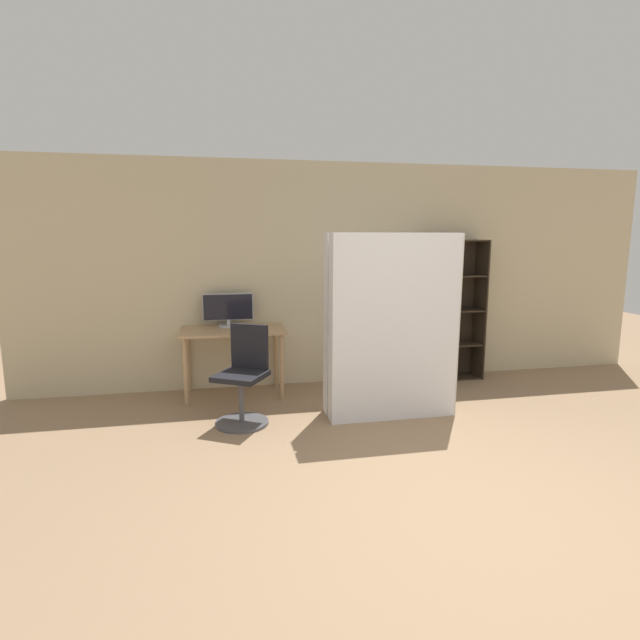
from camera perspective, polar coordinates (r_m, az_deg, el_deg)
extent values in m
plane|color=#937556|center=(3.63, 18.15, -21.12)|extent=(16.00, 16.00, 0.00)
cube|color=#C6B793|center=(6.24, 3.53, 5.22)|extent=(8.00, 0.06, 2.70)
cube|color=tan|center=(5.75, -9.93, -1.18)|extent=(1.17, 0.65, 0.03)
cylinder|color=tan|center=(5.59, -15.12, -5.79)|extent=(0.05, 0.05, 0.75)
cylinder|color=tan|center=(5.61, -4.37, -5.40)|extent=(0.05, 0.05, 0.75)
cylinder|color=tan|center=(6.10, -14.83, -4.48)|extent=(0.05, 0.05, 0.75)
cylinder|color=tan|center=(6.13, -5.01, -4.13)|extent=(0.05, 0.05, 0.75)
cylinder|color=#B7B7BC|center=(5.93, -10.40, -0.62)|extent=(0.24, 0.24, 0.02)
cylinder|color=#B7B7BC|center=(5.92, -10.41, -0.23)|extent=(0.04, 0.04, 0.06)
cube|color=#B7B7BC|center=(5.90, -10.47, 1.48)|extent=(0.58, 0.02, 0.32)
cube|color=black|center=(5.89, -10.47, 1.48)|extent=(0.56, 0.03, 0.29)
cylinder|color=#4C4C51|center=(5.06, -8.91, -11.51)|extent=(0.52, 0.52, 0.03)
cylinder|color=#4C4C51|center=(4.98, -8.98, -9.01)|extent=(0.05, 0.05, 0.43)
cube|color=black|center=(4.90, -9.05, -6.33)|extent=(0.60, 0.60, 0.05)
cube|color=black|center=(5.02, -8.06, -3.00)|extent=(0.36, 0.24, 0.45)
cube|color=#2D2319|center=(6.37, 11.14, 0.96)|extent=(0.02, 0.35, 1.78)
cube|color=#2D2319|center=(6.74, 17.79, 1.15)|extent=(0.02, 0.35, 1.78)
cube|color=#2D2319|center=(6.69, 13.94, 1.27)|extent=(0.86, 0.02, 1.78)
cube|color=#2D2319|center=(6.73, 14.24, -6.37)|extent=(0.83, 0.31, 0.02)
cube|color=#2D2319|center=(6.62, 14.40, -2.71)|extent=(0.83, 0.31, 0.02)
cube|color=#2D2319|center=(6.54, 14.56, 1.06)|extent=(0.83, 0.31, 0.02)
cube|color=#2D2319|center=(6.49, 14.72, 4.90)|extent=(0.83, 0.31, 0.02)
cube|color=#2D2319|center=(6.48, 14.89, 8.77)|extent=(0.83, 0.31, 0.02)
cube|color=#287A38|center=(6.52, 11.21, -5.24)|extent=(0.02, 0.26, 0.32)
cube|color=red|center=(6.49, 11.64, -5.57)|extent=(0.03, 0.18, 0.26)
cube|color=#287A38|center=(6.57, 11.74, -5.38)|extent=(0.03, 0.26, 0.26)
cube|color=gold|center=(6.54, 12.24, -5.22)|extent=(0.03, 0.25, 0.32)
cube|color=silver|center=(6.56, 12.46, -5.06)|extent=(0.02, 0.26, 0.34)
cube|color=gold|center=(6.65, 12.44, -5.08)|extent=(0.02, 0.18, 0.30)
cube|color=#7A2D84|center=(6.59, 12.95, -5.06)|extent=(0.04, 0.22, 0.33)
cube|color=teal|center=(6.63, 13.21, -4.77)|extent=(0.03, 0.18, 0.38)
cube|color=teal|center=(6.38, 11.58, -1.64)|extent=(0.04, 0.19, 0.29)
cube|color=silver|center=(6.42, 11.84, -1.71)|extent=(0.03, 0.19, 0.26)
cube|color=orange|center=(6.48, 11.98, -1.47)|extent=(0.02, 0.19, 0.29)
cube|color=#232328|center=(6.52, 12.17, -1.04)|extent=(0.04, 0.18, 0.37)
cube|color=#287A38|center=(6.52, 12.66, -1.60)|extent=(0.04, 0.19, 0.25)
cube|color=gold|center=(6.52, 13.13, -1.39)|extent=(0.04, 0.27, 0.31)
cube|color=#287A38|center=(6.37, 11.44, 2.59)|extent=(0.03, 0.26, 0.34)
cube|color=#7A2D84|center=(6.34, 11.98, 2.74)|extent=(0.03, 0.21, 0.39)
cube|color=#7A2D84|center=(6.37, 12.24, 2.75)|extent=(0.03, 0.23, 0.38)
cube|color=teal|center=(6.39, 12.64, 2.36)|extent=(0.04, 0.19, 0.30)
cube|color=#1E4C9E|center=(6.44, 12.80, 2.32)|extent=(0.02, 0.21, 0.28)
cube|color=orange|center=(6.44, 13.17, 2.76)|extent=(0.04, 0.22, 0.38)
cube|color=#1E4C9E|center=(6.44, 13.61, 2.21)|extent=(0.04, 0.22, 0.26)
cube|color=orange|center=(6.33, 11.54, 6.44)|extent=(0.02, 0.26, 0.32)
cube|color=#287A38|center=(6.31, 11.92, 6.46)|extent=(0.04, 0.22, 0.33)
cube|color=#1E4C9E|center=(6.29, 12.43, 6.23)|extent=(0.03, 0.18, 0.29)
cube|color=brown|center=(6.35, 12.59, 6.22)|extent=(0.04, 0.26, 0.28)
cube|color=gold|center=(6.36, 12.93, 6.18)|extent=(0.02, 0.17, 0.27)
cube|color=brown|center=(6.39, 13.16, 6.69)|extent=(0.03, 0.26, 0.38)
cube|color=silver|center=(4.98, 8.51, -0.89)|extent=(1.30, 0.22, 1.86)
cube|color=beige|center=(5.24, 15.16, -0.61)|extent=(0.01, 0.22, 1.82)
cube|color=silver|center=(5.20, 7.62, -0.43)|extent=(1.30, 0.21, 1.86)
cube|color=beige|center=(5.44, 14.04, -0.18)|extent=(0.01, 0.22, 1.82)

